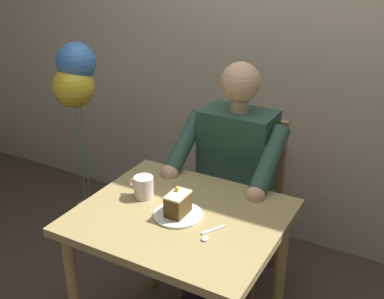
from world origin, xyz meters
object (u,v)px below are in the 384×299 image
dining_table (181,235)px  coffee_cup (144,187)px  chair (242,192)px  dessert_spoon (209,234)px  balloon_display (76,94)px  seated_person (230,182)px  cake_slice (177,203)px

dining_table → coffee_cup: bearing=-10.7°
chair → coffee_cup: (0.21, 0.63, 0.28)m
dining_table → dessert_spoon: (-0.17, 0.08, 0.11)m
balloon_display → seated_person: bearing=-179.6°
seated_person → cake_slice: 0.53m
dining_table → chair: 0.68m
cake_slice → dessert_spoon: (-0.18, 0.06, -0.05)m
dining_table → chair: size_ratio=0.91×
coffee_cup → dessert_spoon: coffee_cup is taller
chair → seated_person: 0.23m
dessert_spoon → cake_slice: bearing=-19.5°
dining_table → coffee_cup: size_ratio=6.96×
cake_slice → dessert_spoon: bearing=160.5°
chair → coffee_cup: 0.72m
coffee_cup → dessert_spoon: (-0.38, 0.12, -0.05)m
chair → coffee_cup: chair is taller
coffee_cup → dining_table: bearing=169.3°
dining_table → dessert_spoon: bearing=154.5°
dessert_spoon → balloon_display: (1.14, -0.57, 0.22)m
seated_person → balloon_display: bearing=0.4°
seated_person → coffee_cup: 0.52m
chair → dessert_spoon: 0.81m
cake_slice → dessert_spoon: 0.20m
dining_table → balloon_display: balloon_display is taller
chair → cake_slice: size_ratio=8.10×
seated_person → coffee_cup: bearing=65.4°
coffee_cup → dessert_spoon: size_ratio=0.86×
chair → dessert_spoon: (-0.17, 0.75, 0.23)m
coffee_cup → balloon_display: balloon_display is taller
chair → dessert_spoon: chair is taller
cake_slice → coffee_cup: cake_slice is taller
chair → balloon_display: size_ratio=0.72×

